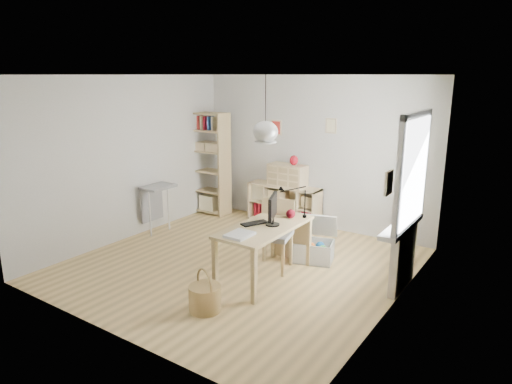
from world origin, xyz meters
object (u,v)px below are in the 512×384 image
Objects in this scene: desk at (265,232)px; cube_shelf at (284,207)px; tall_bookshelf at (209,159)px; drawer_chest at (288,175)px; storage_chest at (314,246)px; chair at (275,230)px; monitor at (273,208)px.

cube_shelf is (-1.02, 2.23, -0.36)m from desk.
drawer_chest is at bearing 8.28° from tall_bookshelf.
desk is 2.40m from drawer_chest.
cube_shelf is at bearing 155.89° from drawer_chest.
storage_chest is at bearing 74.41° from desk.
tall_bookshelf is 3.01m from chair.
cube_shelf is at bearing 114.61° from desk.
storage_chest is at bearing -45.04° from cube_shelf.
storage_chest is at bearing -19.44° from tall_bookshelf.
storage_chest is 1.18m from monitor.
tall_bookshelf reaches higher than monitor.
drawer_chest reaches higher than desk.
drawer_chest is at bearing 117.74° from storage_chest.
monitor reaches higher than chair.
cube_shelf is 1.42× the size of chair.
cube_shelf is at bearing 94.17° from monitor.
drawer_chest is (1.65, 0.24, -0.17)m from tall_bookshelf.
cube_shelf is 1.82m from storage_chest.
tall_bookshelf is (-2.59, 1.95, 0.43)m from desk.
tall_bookshelf is 1.68m from drawer_chest.
tall_bookshelf is 4.41× the size of monitor.
tall_bookshelf is 2.46× the size of storage_chest.
monitor reaches higher than drawer_chest.
storage_chest is 1.87m from drawer_chest.
chair reaches higher than storage_chest.
monitor reaches higher than desk.
monitor reaches higher than cube_shelf.
drawer_chest reaches higher than storage_chest.
tall_bookshelf is 3.15m from storage_chest.
cube_shelf is 1.72× the size of storage_chest.
monitor is (2.66, -1.88, -0.11)m from tall_bookshelf.
desk is 3.27m from tall_bookshelf.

